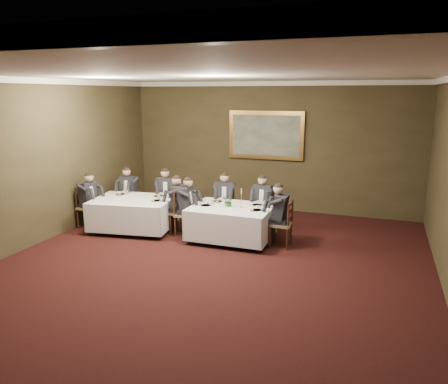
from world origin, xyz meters
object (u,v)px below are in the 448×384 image
Objects in this scene: diner_sec_endright at (180,212)px; diner_sec_endleft at (88,207)px; diner_main_backleft at (225,206)px; diner_sec_backleft at (130,199)px; chair_main_endright at (281,233)px; chair_main_endleft at (185,223)px; diner_main_endleft at (185,213)px; centerpiece at (229,201)px; candlestick at (241,200)px; table_main at (231,221)px; chair_main_backleft at (225,215)px; chair_sec_backleft at (130,207)px; chair_main_backright at (263,219)px; painting at (266,135)px; table_second at (134,212)px; diner_sec_backright at (166,201)px; chair_sec_endleft at (89,216)px; chair_sec_backright at (166,209)px; diner_main_backright at (263,210)px; chair_sec_endright at (181,221)px.

diner_sec_endleft is (-2.29, -0.35, 0.00)m from diner_sec_endright.
diner_sec_backleft is (-2.58, -0.13, 0.00)m from diner_main_backleft.
chair_main_endright is 0.74× the size of diner_sec_endright.
diner_main_endleft is (0.01, 0.00, 0.23)m from chair_main_endleft.
diner_main_backleft is 5.18× the size of centerpiece.
chair_main_endright is 1.12m from candlestick.
table_main is 1.32× the size of diner_sec_backleft.
chair_main_backleft and chair_main_endright have the same top height.
diner_main_backleft is at bearing -176.40° from chair_sec_backleft.
chair_main_backleft is at bearing 3.33° from chair_main_backright.
painting is (3.06, 2.09, 1.79)m from chair_sec_backleft.
table_second is at bearing 13.72° from diner_main_backleft.
diner_main_endleft and diner_sec_backright have the same top height.
diner_main_endleft is at bearing 42.34° from chair_main_backleft.
table_second is 1.16m from diner_sec_endleft.
chair_main_endright is 1.00× the size of chair_sec_endleft.
diner_main_backleft is 1.62m from chair_sec_backright.
diner_main_backright is at bearing 62.13° from table_main.
painting is at bearing -116.68° from chair_main_backleft.
diner_sec_backleft is at bearing -117.09° from diner_main_endleft.
centerpiece is at bearing 2.47° from table_second.
chair_main_endleft is 1.00× the size of chair_sec_backright.
chair_sec_endright is at bearing 28.20° from chair_main_backright.
chair_main_backleft is at bearing -47.80° from chair_sec_endright.
diner_main_backright reaches higher than chair_sec_backleft.
chair_main_endright is (2.24, 0.00, -0.23)m from diner_main_endleft.
diner_sec_endleft is at bearing 95.19° from chair_sec_endright.
diner_main_backleft is (-0.48, 0.90, 0.06)m from table_main.
table_main is 1.32× the size of diner_main_endleft.
chair_sec_backleft is at bearing -13.40° from diner_sec_backright.
chair_sec_endleft is 0.48× the size of painting.
diner_main_endleft is (-1.11, -0.00, 0.06)m from table_main.
diner_main_backleft is at bearing -48.30° from chair_sec_endright.
painting reaches higher than chair_sec_backright.
chair_sec_backright reaches higher than table_second.
chair_main_backleft is at bearing 139.43° from chair_main_endleft.
chair_sec_backright is at bearing 155.79° from table_main.
chair_main_endright is at bearing 129.01° from diner_main_backright.
chair_sec_backleft is at bearing 5.16° from diner_main_backright.
chair_main_backright is at bearing -90.00° from diner_main_backright.
diner_sec_endleft is (-0.51, -1.04, 0.23)m from chair_sec_backleft.
table_second is 1.06m from diner_sec_backleft.
centerpiece is 0.12× the size of painting.
centerpiece is (2.01, -0.91, 0.61)m from chair_sec_backright.
chair_main_backright is 1.85m from diner_main_endleft.
centerpiece is at bearing 166.77° from chair_sec_backleft.
diner_main_backright is at bearing 114.05° from chair_main_endleft.
diner_main_endleft is (-1.59, -0.90, 0.00)m from diner_main_backright.
chair_main_backleft is 2.34× the size of candlestick.
diner_main_backleft is 3.30m from diner_sec_endleft.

